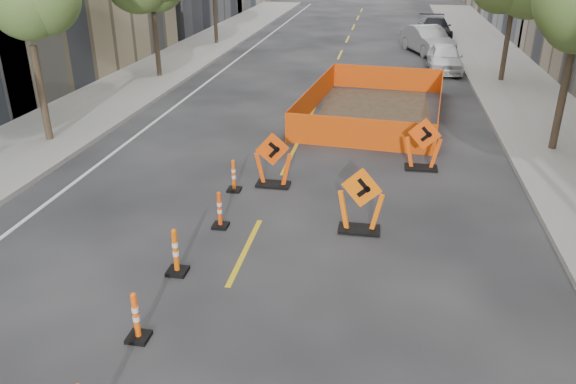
% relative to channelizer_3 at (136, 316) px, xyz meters
% --- Properties ---
extents(ground_plane, '(140.00, 140.00, 0.00)m').
position_rel_channelizer_3_xyz_m(ground_plane, '(1.11, -0.69, -0.48)').
color(ground_plane, black).
extents(sidewalk_left, '(4.00, 90.00, 0.15)m').
position_rel_channelizer_3_xyz_m(sidewalk_left, '(-7.89, 11.31, -0.41)').
color(sidewalk_left, gray).
rests_on(sidewalk_left, ground).
extents(sidewalk_right, '(4.00, 90.00, 0.15)m').
position_rel_channelizer_3_xyz_m(sidewalk_right, '(10.11, 11.31, -0.41)').
color(sidewalk_right, gray).
rests_on(sidewalk_right, ground).
extents(tree_l_b, '(2.80, 2.80, 5.95)m').
position_rel_channelizer_3_xyz_m(tree_l_b, '(-7.29, 9.31, 4.04)').
color(tree_l_b, '#382B1E').
rests_on(tree_l_b, ground).
extents(channelizer_3, '(0.38, 0.38, 0.96)m').
position_rel_channelizer_3_xyz_m(channelizer_3, '(0.00, 0.00, 0.00)').
color(channelizer_3, '#FF540A').
rests_on(channelizer_3, ground).
extents(channelizer_4, '(0.41, 0.41, 1.04)m').
position_rel_channelizer_3_xyz_m(channelizer_4, '(-0.08, 2.15, 0.04)').
color(channelizer_4, '#DA5509').
rests_on(channelizer_4, ground).
extents(channelizer_5, '(0.37, 0.37, 0.94)m').
position_rel_channelizer_3_xyz_m(channelizer_5, '(0.23, 4.31, -0.01)').
color(channelizer_5, '#E54009').
rests_on(channelizer_5, ground).
extents(channelizer_6, '(0.37, 0.37, 0.93)m').
position_rel_channelizer_3_xyz_m(channelizer_6, '(0.01, 6.46, -0.02)').
color(channelizer_6, '#E15409').
rests_on(channelizer_6, ground).
extents(chevron_sign_left, '(1.23, 1.02, 1.60)m').
position_rel_channelizer_3_xyz_m(chevron_sign_left, '(1.01, 7.00, 0.32)').
color(chevron_sign_left, '#EC4909').
rests_on(chevron_sign_left, ground).
extents(chevron_sign_center, '(1.24, 0.94, 1.65)m').
position_rel_channelizer_3_xyz_m(chevron_sign_center, '(3.58, 4.68, 0.35)').
color(chevron_sign_center, orange).
rests_on(chevron_sign_center, ground).
extents(chevron_sign_right, '(1.20, 0.86, 1.63)m').
position_rel_channelizer_3_xyz_m(chevron_sign_right, '(5.21, 9.03, 0.33)').
color(chevron_sign_right, '#EF480A').
rests_on(chevron_sign_right, ground).
extents(safety_fence, '(5.79, 8.95, 1.06)m').
position_rel_channelizer_3_xyz_m(safety_fence, '(3.60, 14.75, 0.05)').
color(safety_fence, '#DB5C0B').
rests_on(safety_fence, ground).
extents(parked_car_near, '(1.72, 4.21, 1.43)m').
position_rel_channelizer_3_xyz_m(parked_car_near, '(6.94, 23.49, 0.23)').
color(parked_car_near, white).
rests_on(parked_car_near, ground).
extents(parked_car_mid, '(3.34, 5.21, 1.62)m').
position_rel_channelizer_3_xyz_m(parked_car_mid, '(6.29, 28.65, 0.33)').
color(parked_car_mid, gray).
rests_on(parked_car_mid, ground).
extents(parked_car_far, '(2.32, 5.28, 1.51)m').
position_rel_channelizer_3_xyz_m(parked_car_far, '(7.05, 34.30, 0.27)').
color(parked_car_far, black).
rests_on(parked_car_far, ground).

